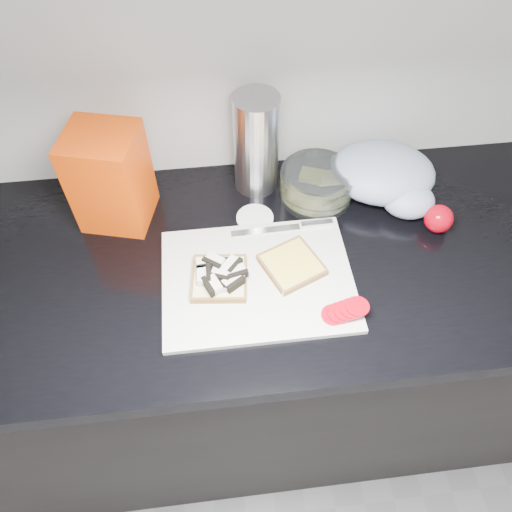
{
  "coord_description": "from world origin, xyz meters",
  "views": [
    {
      "loc": [
        -0.2,
        0.54,
        1.77
      ],
      "look_at": [
        -0.12,
        1.16,
        0.95
      ],
      "focal_mm": 35.0,
      "sensor_mm": 36.0,
      "label": 1
    }
  ],
  "objects_px": {
    "cutting_board": "(258,280)",
    "steel_canister": "(256,144)",
    "glass_bowl": "(317,184)",
    "bread_bag": "(110,178)"
  },
  "relations": [
    {
      "from": "glass_bowl",
      "to": "steel_canister",
      "type": "bearing_deg",
      "value": 157.44
    },
    {
      "from": "cutting_board",
      "to": "glass_bowl",
      "type": "height_order",
      "value": "glass_bowl"
    },
    {
      "from": "glass_bowl",
      "to": "bread_bag",
      "type": "distance_m",
      "value": 0.47
    },
    {
      "from": "bread_bag",
      "to": "cutting_board",
      "type": "bearing_deg",
      "value": -22.98
    },
    {
      "from": "steel_canister",
      "to": "glass_bowl",
      "type": "bearing_deg",
      "value": -22.56
    },
    {
      "from": "cutting_board",
      "to": "bread_bag",
      "type": "height_order",
      "value": "bread_bag"
    },
    {
      "from": "cutting_board",
      "to": "steel_canister",
      "type": "height_order",
      "value": "steel_canister"
    },
    {
      "from": "cutting_board",
      "to": "glass_bowl",
      "type": "relative_size",
      "value": 2.28
    },
    {
      "from": "cutting_board",
      "to": "steel_canister",
      "type": "xyz_separation_m",
      "value": [
        0.03,
        0.29,
        0.12
      ]
    },
    {
      "from": "bread_bag",
      "to": "steel_canister",
      "type": "height_order",
      "value": "steel_canister"
    }
  ]
}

